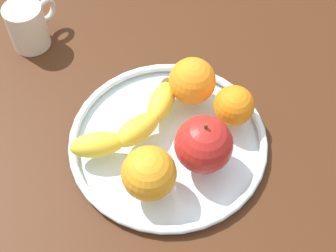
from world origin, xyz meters
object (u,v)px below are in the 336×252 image
apple (204,145)px  orange_back_left (234,106)px  banana (134,123)px  fruit_bowl (168,141)px  orange_front_left (192,81)px  ambient_mug (28,26)px  orange_center (149,173)px

apple → orange_back_left: apple is taller
banana → apple: size_ratio=2.28×
fruit_bowl → banana: (-1.95, 4.69, 2.68)cm
banana → orange_back_left: bearing=-31.4°
orange_front_left → orange_back_left: size_ratio=1.18×
fruit_bowl → ambient_mug: size_ratio=2.97×
apple → orange_front_left: size_ratio=1.24×
orange_front_left → banana: bearing=164.8°
fruit_bowl → orange_center: 9.52cm
banana → ambient_mug: bearing=93.3°
apple → orange_back_left: size_ratio=1.47×
banana → ambient_mug: size_ratio=2.04×
orange_front_left → ambient_mug: orange_front_left is taller
fruit_bowl → orange_back_left: 10.97cm
orange_center → banana: bearing=52.2°
apple → ambient_mug: apple is taller
orange_center → ambient_mug: 35.80cm
orange_center → ambient_mug: size_ratio=0.75×
banana → orange_front_left: size_ratio=2.83×
orange_back_left → fruit_bowl: bearing=148.1°
orange_front_left → ambient_mug: (-6.18, 29.56, -1.39)cm
banana → orange_back_left: size_ratio=3.35×
orange_back_left → ambient_mug: same height
fruit_bowl → ambient_mug: (2.20, 31.44, 3.06)cm
orange_front_left → apple: bearing=-136.5°
banana → ambient_mug: ambient_mug is taller
apple → orange_back_left: bearing=4.5°
banana → orange_front_left: bearing=-3.2°
banana → orange_center: (-5.88, -7.59, 1.90)cm
banana → fruit_bowl: bearing=-55.4°
orange_front_left → orange_back_left: (0.32, -7.29, -0.55)cm
apple → ambient_mug: 37.65cm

